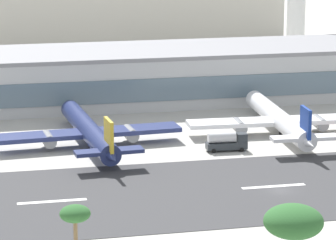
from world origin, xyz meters
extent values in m
plane|color=#B2AFA8|center=(0.00, 0.00, 0.00)|extent=(1400.00, 1400.00, 0.00)
cube|color=#38383A|center=(0.00, 2.64, 0.04)|extent=(800.00, 39.05, 0.08)
cube|color=white|center=(-40.59, 2.64, 0.09)|extent=(12.00, 1.20, 0.01)
cube|color=white|center=(-0.38, 2.64, 0.09)|extent=(12.00, 1.20, 0.01)
cube|color=#B7BABC|center=(-7.48, 80.51, 6.28)|extent=(150.90, 28.77, 12.56)
cube|color=slate|center=(-7.48, 65.98, 5.65)|extent=(146.37, 0.30, 5.65)
cube|color=gray|center=(-7.48, 80.51, 13.06)|extent=(152.41, 29.06, 1.00)
cylinder|color=silver|center=(47.65, 123.60, 18.01)|extent=(5.77, 5.77, 36.02)
cylinder|color=navy|center=(-29.35, 39.02, 3.27)|extent=(7.26, 42.37, 4.22)
sphere|color=navy|center=(-30.88, 60.05, 3.27)|extent=(4.01, 4.01, 4.01)
cone|color=navy|center=(-27.82, 17.98, 3.27)|extent=(4.34, 7.85, 3.80)
cube|color=navy|center=(-29.29, 38.18, 2.85)|extent=(39.55, 9.15, 0.93)
cylinder|color=gray|center=(-20.49, 38.82, 2.11)|extent=(3.16, 6.09, 2.74)
cylinder|color=gray|center=(-38.08, 37.54, 2.11)|extent=(3.16, 6.09, 2.74)
cube|color=navy|center=(-27.94, 19.67, 3.69)|extent=(13.54, 4.44, 0.74)
cube|color=gold|center=(-27.94, 19.67, 6.64)|extent=(1.09, 5.73, 6.75)
cylinder|color=black|center=(-29.20, 36.91, 0.58)|extent=(0.76, 0.76, 1.16)
cylinder|color=white|center=(13.56, 40.70, 3.25)|extent=(6.18, 42.06, 4.19)
sphere|color=white|center=(14.56, 61.63, 3.25)|extent=(3.98, 3.98, 3.98)
cone|color=white|center=(12.56, 19.78, 3.25)|extent=(4.13, 7.71, 3.77)
cube|color=white|center=(13.52, 39.87, 2.83)|extent=(41.63, 8.25, 0.92)
cylinder|color=gray|center=(22.82, 39.42, 2.10)|extent=(3.00, 5.99, 2.72)
cylinder|color=gray|center=(4.22, 40.31, 2.10)|extent=(3.00, 5.99, 2.72)
cube|color=white|center=(12.64, 21.45, 3.67)|extent=(14.22, 4.12, 0.74)
cube|color=navy|center=(12.64, 21.45, 6.60)|extent=(0.94, 5.68, 6.70)
cylinder|color=black|center=(13.46, 38.61, 0.58)|extent=(0.75, 0.75, 1.15)
cube|color=#2D3338|center=(-2.02, 28.17, 1.15)|extent=(8.60, 2.95, 1.40)
cylinder|color=silver|center=(-3.04, 28.21, 2.90)|extent=(5.86, 2.34, 2.10)
cube|color=#2D3338|center=(1.21, 28.03, 2.75)|extent=(2.14, 2.48, 1.80)
cylinder|color=black|center=(0.90, 26.75, 0.45)|extent=(0.91, 0.32, 0.90)
cylinder|color=black|center=(1.01, 29.34, 0.45)|extent=(0.91, 0.32, 0.90)
cylinder|color=black|center=(-5.05, 26.99, 0.45)|extent=(0.91, 0.32, 0.90)
cylinder|color=black|center=(-4.94, 29.59, 0.45)|extent=(0.91, 0.32, 0.90)
ellipsoid|color=#2D602D|center=(-16.97, -52.30, 13.89)|extent=(7.16, 7.16, 3.94)
ellipsoid|color=#2D602D|center=(-40.90, -35.69, 10.97)|extent=(4.09, 4.09, 2.25)
camera|label=1|loc=(-53.44, -149.37, 50.80)|focal=98.41mm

